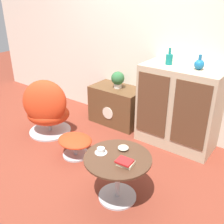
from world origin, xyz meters
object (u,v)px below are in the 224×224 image
Objects in this scene: sideboard at (178,107)px; vase_inner_left at (199,64)px; egg_chair at (47,109)px; potted_plant at (118,79)px; tv_console at (117,105)px; bowl at (123,148)px; coffee_table at (118,170)px; teacup at (101,151)px; ottoman at (75,142)px; book_stack at (125,162)px; vase_leftmost at (169,59)px.

vase_inner_left is (0.18, 0.00, 0.56)m from sideboard.
egg_chair reaches higher than potted_plant.
tv_console reaches higher than bowl.
sideboard reaches higher than coffee_table.
sideboard is 4.30× the size of potted_plant.
potted_plant reaches higher than teacup.
tv_console reaches higher than teacup.
ottoman is 0.77m from teacup.
book_stack is at bearing -93.70° from vase_inner_left.
coffee_table is at bearing -16.25° from egg_chair.
egg_chair is at bearing -151.28° from sideboard.
bowl is (0.88, -1.14, -0.20)m from potted_plant.
egg_chair is 1.66m from book_stack.
bowl is (0.13, 0.17, -0.00)m from teacup.
egg_chair is 1.48m from bowl.
vase_inner_left is (1.13, -0.02, 0.80)m from tv_console.
vase_inner_left is 1.43m from book_stack.
egg_chair is 1.87× the size of ottoman.
teacup is (0.76, -1.31, 0.21)m from tv_console.
book_stack is at bearing -2.88° from teacup.
vase_leftmost is 1.86× the size of bowl.
potted_plant reaches higher than tv_console.
vase_inner_left reaches higher than ottoman.
vase_inner_left is at bearing 44.28° from ottoman.
ottoman is 1.48m from vase_leftmost.
book_stack is (1.59, -0.48, 0.11)m from egg_chair.
ottoman is at bearing 161.03° from book_stack.
bowl is (0.90, -1.14, 0.20)m from tv_console.
vase_inner_left is at bearing 81.10° from coffee_table.
vase_inner_left is at bearing 78.43° from bowl.
egg_chair reaches higher than book_stack.
egg_chair is 4.86× the size of vase_inner_left.
book_stack is at bearing -78.00° from vase_leftmost.
ottoman is at bearing -13.62° from egg_chair.
vase_leftmost is at bearing 102.00° from book_stack.
vase_inner_left reaches higher than book_stack.
teacup reaches higher than ottoman.
coffee_table is 0.20m from book_stack.
bowl is (-0.03, 0.13, 0.16)m from coffee_table.
tv_console is 4.53× the size of vase_inner_left.
tv_console is 1.58m from coffee_table.
potted_plant is at bearing 178.48° from sideboard.
vase_leftmost is (-0.16, 1.25, 0.76)m from coffee_table.
sideboard reaches higher than egg_chair.
potted_plant is (-0.92, 1.27, 0.36)m from coffee_table.
vase_inner_left reaches higher than sideboard.
egg_chair is 4.16× the size of vase_leftmost.
potted_plant is (0.56, 0.84, 0.31)m from egg_chair.
sideboard is 6.62× the size of book_stack.
ottoman is 4.14× the size of bowl.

